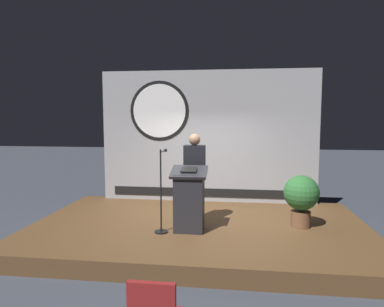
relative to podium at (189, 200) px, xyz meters
The scene contains 7 objects.
ground_plane 1.00m from the podium, 74.87° to the left, with size 40.00×40.00×0.00m, color #383D47.
stage_platform 0.87m from the podium, 74.87° to the left, with size 6.40×4.00×0.30m, color brown.
banner_display 2.55m from the podium, 87.86° to the left, with size 5.20×0.12×3.16m.
podium is the anchor object (origin of this frame).
speaker_person 0.58m from the podium, 85.36° to the left, with size 0.40×0.26×1.74m.
microphone_stand 0.49m from the podium, 169.24° to the right, with size 0.24×0.57×1.49m.
potted_plant 2.10m from the podium, 13.88° to the left, with size 0.65×0.65×0.98m.
Camera 1 is at (0.72, -6.59, 2.34)m, focal length 32.78 mm.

